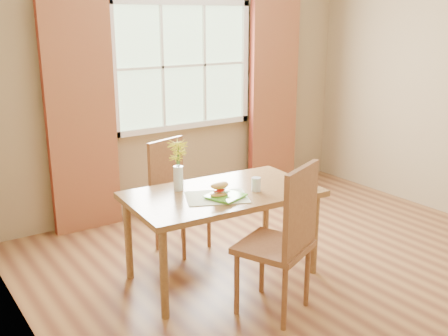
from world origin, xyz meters
name	(u,v)px	position (x,y,z in m)	size (l,w,h in m)	color
room	(307,104)	(0.00, 0.00, 1.35)	(4.24, 3.84, 2.74)	brown
window	(183,66)	(0.00, 1.87, 1.50)	(1.62, 0.06, 1.32)	#9ABE90
curtain_left	(81,117)	(-1.15, 1.78, 1.10)	(0.65, 0.08, 2.20)	maroon
curtain_right	(274,96)	(1.15, 1.78, 1.10)	(0.65, 0.08, 2.20)	maroon
dining_table	(222,200)	(-0.62, 0.23, 0.63)	(1.50, 0.91, 0.71)	brown
chair_near	(286,235)	(-0.59, -0.47, 0.59)	(0.59, 0.59, 1.08)	brown
chair_far	(175,190)	(-0.65, 0.93, 0.53)	(0.50, 0.50, 0.97)	brown
placemat	(217,197)	(-0.74, 0.14, 0.71)	(0.45, 0.33, 0.01)	beige
plate	(225,197)	(-0.70, 0.09, 0.72)	(0.24, 0.24, 0.01)	#53B62D
croissant_sandwich	(220,189)	(-0.73, 0.11, 0.78)	(0.16, 0.10, 0.11)	#F7B754
water_glass	(256,185)	(-0.40, 0.10, 0.76)	(0.07, 0.07, 0.11)	silver
flower_vase	(178,159)	(-0.88, 0.45, 0.95)	(0.16, 0.16, 0.39)	silver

